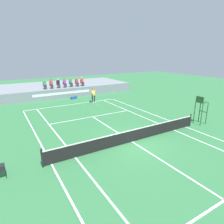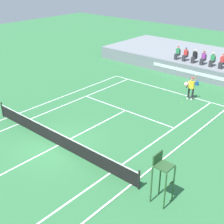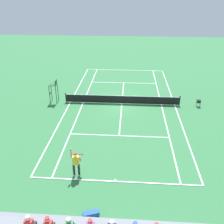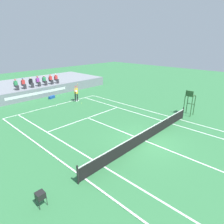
# 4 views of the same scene
# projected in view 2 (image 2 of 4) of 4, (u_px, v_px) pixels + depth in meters

# --- Properties ---
(ground_plane) EXTENTS (80.00, 80.00, 0.00)m
(ground_plane) POSITION_uv_depth(u_px,v_px,m) (58.00, 146.00, 18.17)
(ground_plane) COLOR #337542
(court) EXTENTS (11.08, 23.88, 0.03)m
(court) POSITION_uv_depth(u_px,v_px,m) (58.00, 146.00, 18.17)
(court) COLOR #337542
(court) RESTS_ON ground
(net) EXTENTS (11.98, 0.10, 1.07)m
(net) POSITION_uv_depth(u_px,v_px,m) (57.00, 138.00, 17.94)
(net) COLOR black
(net) RESTS_ON ground
(barrier_wall) EXTENTS (22.18, 0.25, 1.26)m
(barrier_wall) POSITION_uv_depth(u_px,v_px,m) (189.00, 72.00, 28.73)
(barrier_wall) COLOR gray
(barrier_wall) RESTS_ON ground
(bleacher_platform) EXTENTS (22.18, 8.54, 1.26)m
(bleacher_platform) POSITION_uv_depth(u_px,v_px,m) (210.00, 62.00, 31.71)
(bleacher_platform) COLOR gray
(bleacher_platform) RESTS_ON ground
(spectator_seated_0) EXTENTS (0.44, 0.60, 1.26)m
(spectator_seated_0) POSITION_uv_depth(u_px,v_px,m) (177.00, 53.00, 30.07)
(spectator_seated_0) COLOR #474C56
(spectator_seated_0) RESTS_ON bleacher_platform
(spectator_seated_1) EXTENTS (0.44, 0.60, 1.26)m
(spectator_seated_1) POSITION_uv_depth(u_px,v_px,m) (185.00, 55.00, 29.55)
(spectator_seated_1) COLOR #474C56
(spectator_seated_1) RESTS_ON bleacher_platform
(spectator_seated_2) EXTENTS (0.44, 0.60, 1.26)m
(spectator_seated_2) POSITION_uv_depth(u_px,v_px,m) (194.00, 56.00, 28.99)
(spectator_seated_2) COLOR #474C56
(spectator_seated_2) RESTS_ON bleacher_platform
(spectator_seated_3) EXTENTS (0.44, 0.60, 1.26)m
(spectator_seated_3) POSITION_uv_depth(u_px,v_px,m) (203.00, 58.00, 28.46)
(spectator_seated_3) COLOR #474C56
(spectator_seated_3) RESTS_ON bleacher_platform
(spectator_seated_4) EXTENTS (0.44, 0.60, 1.26)m
(spectator_seated_4) POSITION_uv_depth(u_px,v_px,m) (212.00, 60.00, 27.93)
(spectator_seated_4) COLOR #474C56
(spectator_seated_4) RESTS_ON bleacher_platform
(spectator_seated_5) EXTENTS (0.44, 0.60, 1.26)m
(spectator_seated_5) POSITION_uv_depth(u_px,v_px,m) (222.00, 62.00, 27.40)
(spectator_seated_5) COLOR #474C56
(spectator_seated_5) RESTS_ON bleacher_platform
(tennis_player) EXTENTS (0.75, 0.70, 2.08)m
(tennis_player) POSITION_uv_depth(u_px,v_px,m) (191.00, 87.00, 24.04)
(tennis_player) COLOR #232328
(tennis_player) RESTS_ON ground
(tennis_ball) EXTENTS (0.07, 0.07, 0.07)m
(tennis_ball) POSITION_uv_depth(u_px,v_px,m) (181.00, 102.00, 23.79)
(tennis_ball) COLOR #D1E533
(tennis_ball) RESTS_ON ground
(umpire_chair) EXTENTS (0.77, 0.77, 2.44)m
(umpire_chair) POSITION_uv_depth(u_px,v_px,m) (162.00, 173.00, 13.28)
(umpire_chair) COLOR #2D562D
(umpire_chair) RESTS_ON ground
(equipment_bag) EXTENTS (0.96, 0.59, 0.32)m
(equipment_bag) POSITION_uv_depth(u_px,v_px,m) (193.00, 83.00, 27.41)
(equipment_bag) COLOR #194799
(equipment_bag) RESTS_ON ground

